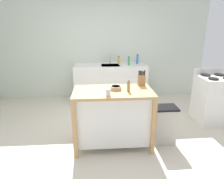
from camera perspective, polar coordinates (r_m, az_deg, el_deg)
ground_plane at (r=3.54m, az=-2.14°, el=-13.88°), size 6.40×6.40×0.00m
wall_back at (r=5.26m, az=-3.29°, el=11.82°), size 5.40×0.10×2.60m
kitchen_island at (r=3.17m, az=0.27°, el=-7.28°), size 1.19×0.65×0.92m
knife_block at (r=3.28m, az=8.29°, el=2.70°), size 0.11×0.09×0.25m
bowl_stoneware_deep at (r=3.05m, az=1.10°, el=0.49°), size 0.17×0.17×0.06m
drinking_cup at (r=2.78m, az=-1.08°, el=-0.83°), size 0.07×0.07×0.10m
pepper_grinder at (r=2.96m, az=4.69°, el=1.08°), size 0.04×0.04×0.19m
trash_bin at (r=3.43m, az=14.48°, el=-9.52°), size 0.36×0.28×0.63m
sink_counter at (r=5.10m, az=-0.43°, el=1.94°), size 1.77×0.60×0.91m
sink_faucet at (r=5.11m, az=-0.55°, el=8.44°), size 0.02×0.02×0.22m
bottle_hand_soap at (r=4.97m, az=4.75°, el=7.98°), size 0.05×0.05×0.21m
bottle_dish_soap at (r=5.08m, az=1.92°, el=8.15°), size 0.05×0.05×0.19m
bottle_spray_cleaner at (r=5.15m, az=7.14°, el=8.43°), size 0.05×0.05×0.24m
stove at (r=4.43m, az=26.47°, el=-2.46°), size 0.60×0.60×1.03m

